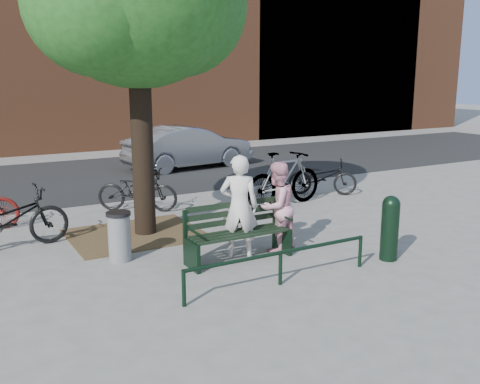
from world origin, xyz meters
TOP-DOWN VIEW (x-y plane):
  - ground at (0.00, 0.00)m, footprint 90.00×90.00m
  - dirt_pit at (-1.00, 2.20)m, footprint 2.40×2.00m
  - road at (0.00, 8.50)m, footprint 40.00×7.00m
  - park_bench at (-0.00, 0.08)m, footprint 1.74×0.54m
  - guard_railing at (0.00, -1.20)m, footprint 3.06×0.06m
  - person_left at (0.09, 0.15)m, footprint 0.74×0.68m
  - person_right at (0.83, 0.15)m, footprint 0.89×0.78m
  - bollard at (2.13, -1.18)m, footprint 0.29×0.29m
  - litter_bin at (-1.68, 0.94)m, footprint 0.40×0.40m
  - bicycle_a at (-3.16, 2.41)m, footprint 2.10×0.93m
  - bicycle_c at (-0.35, 3.94)m, footprint 1.82×1.55m
  - bicycle_d at (2.74, 2.74)m, footprint 2.15×0.80m
  - bicycle_e at (4.26, 3.25)m, footprint 1.73×1.48m
  - parked_car at (2.97, 8.56)m, footprint 4.32×1.96m

SIDE VIEW (x-z plane):
  - ground at x=0.00m, z-range 0.00..0.00m
  - road at x=0.00m, z-range 0.00..0.01m
  - dirt_pit at x=-1.00m, z-range 0.00..0.02m
  - guard_railing at x=0.00m, z-range 0.15..0.66m
  - litter_bin at x=-1.68m, z-range 0.01..0.82m
  - bicycle_e at x=4.26m, z-range 0.00..0.89m
  - bicycle_c at x=-0.35m, z-range 0.00..0.94m
  - park_bench at x=0.00m, z-range -0.01..0.97m
  - bicycle_a at x=-3.16m, z-range 0.00..1.07m
  - bollard at x=2.13m, z-range 0.04..1.10m
  - bicycle_d at x=2.74m, z-range 0.00..1.27m
  - parked_car at x=2.97m, z-range 0.00..1.37m
  - person_right at x=0.83m, z-range 0.00..1.53m
  - person_left at x=0.09m, z-range 0.00..1.71m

